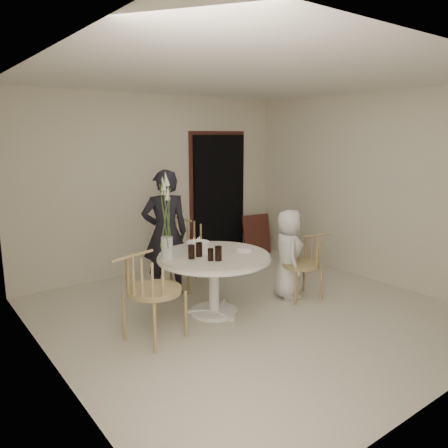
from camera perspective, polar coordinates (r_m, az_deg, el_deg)
ground at (r=5.37m, az=3.41°, el=-11.46°), size 4.50×4.50×0.00m
room_shell at (r=4.97m, az=3.63°, el=6.01°), size 4.50×4.50×4.50m
doorway at (r=7.45m, az=-0.68°, el=3.47°), size 1.00×0.10×2.10m
door_trim at (r=7.47m, az=-0.86°, el=3.96°), size 1.12×0.03×2.22m
table at (r=5.14m, az=-1.31°, el=-5.20°), size 1.33×1.33×0.73m
picture_frame at (r=7.80m, az=4.29°, el=-1.39°), size 0.55×0.23×0.71m
chair_far at (r=6.20m, az=-4.92°, el=-2.31°), size 0.55×0.59×0.95m
chair_right at (r=5.79m, az=10.98°, el=-4.23°), size 0.56×0.53×0.84m
chair_left at (r=4.47m, az=-10.40°, el=-7.75°), size 0.67×0.64×0.98m
girl at (r=5.77m, az=-7.68°, el=-1.20°), size 0.70×0.57×1.67m
boy at (r=5.74m, az=8.42°, el=-3.88°), size 0.62×0.68×1.16m
birthday_cake at (r=5.18m, az=-3.42°, el=-3.02°), size 0.27×0.27×0.18m
cola_tumbler_a at (r=4.84m, az=-1.76°, el=-4.02°), size 0.07×0.07×0.14m
cola_tumbler_b at (r=4.84m, az=-0.73°, el=-3.87°), size 0.09×0.09×0.16m
cola_tumbler_c at (r=5.01m, az=-3.28°, el=-3.36°), size 0.10×0.10×0.16m
cola_tumbler_d at (r=4.93m, az=-4.28°, el=-3.65°), size 0.07×0.07×0.16m
plate_stack at (r=5.25m, az=2.71°, el=-3.26°), size 0.28×0.28×0.05m
flower_vase at (r=4.90m, az=-7.53°, el=-0.18°), size 0.13×0.13×0.98m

